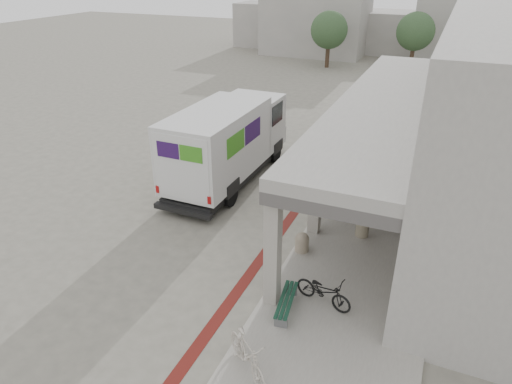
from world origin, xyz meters
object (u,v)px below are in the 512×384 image
at_px(bench, 286,302).
at_px(utility_cabinet, 400,196).
at_px(bicycle_cream, 247,355).
at_px(fedex_truck, 228,141).
at_px(bicycle_black, 324,291).

relative_size(bench, utility_cabinet, 1.67).
bearing_deg(utility_cabinet, bicycle_cream, -105.44).
xyz_separation_m(fedex_truck, bench, (5.19, -7.03, -1.41)).
height_order(bench, bicycle_cream, bicycle_cream).
xyz_separation_m(bench, bicycle_cream, (-0.10, -2.32, 0.26)).
xyz_separation_m(utility_cabinet, bicycle_black, (-1.15, -6.48, -0.05)).
distance_m(fedex_truck, bicycle_cream, 10.70).
bearing_deg(bicycle_black, bench, 141.72).
bearing_deg(fedex_truck, bicycle_black, -46.29).
xyz_separation_m(bench, bicycle_black, (0.84, 0.64, 0.17)).
bearing_deg(bicycle_cream, bicycle_black, 21.97).
height_order(fedex_truck, utility_cabinet, fedex_truck).
relative_size(utility_cabinet, bicycle_black, 0.58).
distance_m(fedex_truck, bicycle_black, 8.87).
bearing_deg(bicycle_black, fedex_truck, 57.77).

